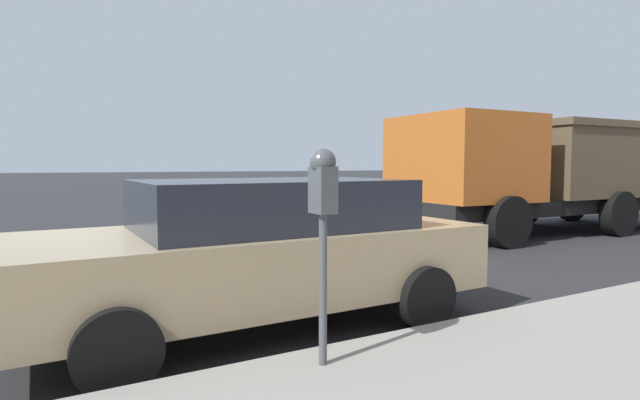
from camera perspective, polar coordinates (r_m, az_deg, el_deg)
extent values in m
plane|color=#2B2B2D|center=(5.99, -18.35, -12.12)|extent=(220.00, 220.00, 0.00)
cylinder|color=#4C5156|center=(3.70, 0.33, -10.21)|extent=(0.06, 0.06, 1.12)
cube|color=#4C5156|center=(3.59, 0.34, 1.16)|extent=(0.20, 0.14, 0.34)
sphere|color=#4C5156|center=(3.59, 0.34, 4.40)|extent=(0.19, 0.19, 0.19)
cube|color=gold|center=(3.69, -0.47, 0.57)|extent=(0.01, 0.11, 0.12)
cube|color=black|center=(3.68, -0.48, 2.42)|extent=(0.01, 0.10, 0.08)
cube|color=tan|center=(5.15, -7.52, -7.03)|extent=(1.93, 4.68, 0.68)
cube|color=#232833|center=(5.15, -5.66, -0.43)|extent=(1.69, 2.62, 0.50)
cylinder|color=black|center=(4.00, -22.21, -15.65)|extent=(0.23, 0.64, 0.64)
cylinder|color=black|center=(5.80, -24.71, -9.55)|extent=(0.23, 0.64, 0.64)
cylinder|color=black|center=(5.19, 11.90, -10.84)|extent=(0.23, 0.64, 0.64)
cylinder|color=black|center=(6.68, 1.00, -7.40)|extent=(0.23, 0.64, 0.64)
cube|color=black|center=(13.46, 24.48, -0.36)|extent=(2.44, 8.00, 0.35)
cube|color=#C66623|center=(11.36, 15.95, 4.58)|extent=(2.68, 2.46, 1.82)
cube|color=brown|center=(14.64, 28.24, 3.73)|extent=(2.75, 5.00, 1.63)
cube|color=brown|center=(14.67, 28.36, 7.22)|extent=(2.86, 5.10, 0.16)
cylinder|color=black|center=(10.50, 20.74, -2.36)|extent=(0.33, 1.05, 1.04)
cylinder|color=black|center=(12.39, 11.66, -1.24)|extent=(0.33, 1.05, 1.04)
cylinder|color=black|center=(13.38, 30.98, -1.35)|extent=(0.33, 1.05, 1.04)
cylinder|color=black|center=(14.90, 22.37, -0.58)|extent=(0.33, 1.05, 1.04)
cylinder|color=black|center=(16.47, 26.83, -0.30)|extent=(0.33, 1.05, 1.04)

